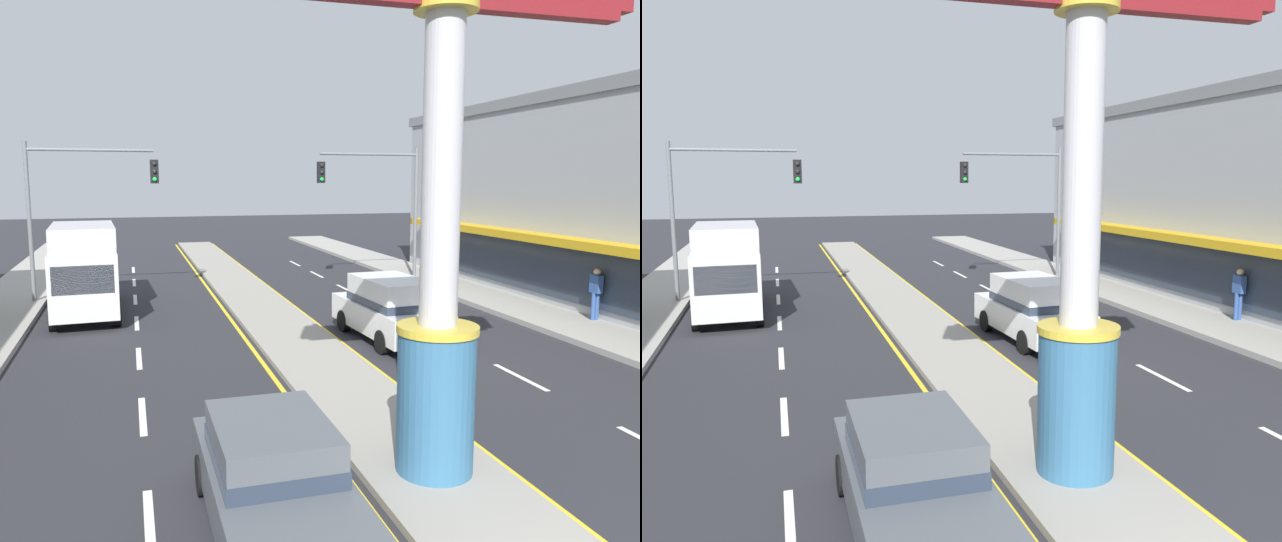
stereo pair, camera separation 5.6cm
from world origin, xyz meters
The scene contains 10 objects.
median_strip centered at (0.00, 18.00, 0.07)m, with size 2.31×52.00×0.14m, color gray.
sidewalk_right centered at (9.12, 16.00, 0.09)m, with size 2.73×60.00×0.18m, color #9E9B93.
lane_markings centered at (0.00, 16.65, 0.00)m, with size 9.05×52.00×0.01m.
district_sign centered at (0.00, 5.00, 4.28)m, with size 6.43×1.29×8.58m.
traffic_light_left_side centered at (-6.39, 22.24, 4.25)m, with size 4.86×0.46×6.20m.
traffic_light_right_side centered at (6.39, 23.11, 4.25)m, with size 4.86×0.46×6.20m.
box_truck_near_right_lane centered at (-6.19, 20.47, 1.69)m, with size 2.55×7.01×3.12m.
suv_far_right_lane centered at (2.81, 13.47, 0.98)m, with size 2.16×4.70×1.90m.
sedan_near_left_lane centered at (-2.81, 4.27, 0.79)m, with size 1.84×4.30×1.53m.
pedestrian_near_kerb centered at (10.09, 13.34, 1.15)m, with size 0.28×0.40×1.72m.
Camera 1 is at (-4.55, -3.74, 4.80)m, focal length 35.62 mm.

